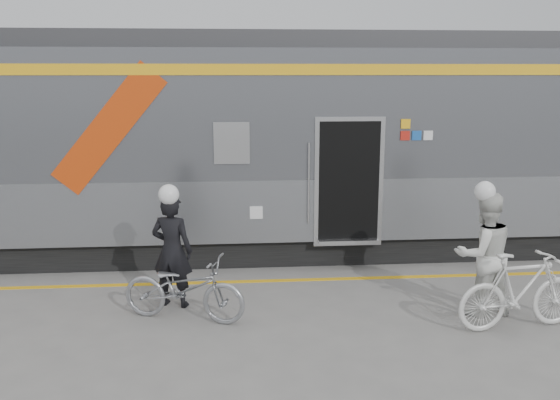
{
  "coord_description": "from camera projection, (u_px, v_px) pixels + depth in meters",
  "views": [
    {
      "loc": [
        -1.36,
        -7.19,
        3.41
      ],
      "look_at": [
        -0.65,
        1.6,
        1.5
      ],
      "focal_mm": 38.0,
      "sensor_mm": 36.0,
      "label": 1
    }
  ],
  "objects": [
    {
      "name": "bicycle_left",
      "position": [
        184.0,
        288.0,
        8.23
      ],
      "size": [
        1.88,
        1.14,
        0.93
      ],
      "primitive_type": "imported",
      "rotation": [
        0.0,
        0.0,
        1.26
      ],
      "color": "#96989D",
      "rests_on": "ground"
    },
    {
      "name": "safety_strip",
      "position": [
        316.0,
        279.0,
        9.93
      ],
      "size": [
        24.0,
        0.12,
        0.01
      ],
      "primitive_type": "cube",
      "color": "#F1AF15",
      "rests_on": "ground"
    },
    {
      "name": "helmet_woman",
      "position": [
        489.0,
        182.0,
        8.15
      ],
      "size": [
        0.28,
        0.28,
        0.28
      ],
      "primitive_type": "sphere",
      "color": "white",
      "rests_on": "woman"
    },
    {
      "name": "helmet_man",
      "position": [
        169.0,
        184.0,
        8.46
      ],
      "size": [
        0.29,
        0.29,
        0.29
      ],
      "primitive_type": "sphere",
      "color": "white",
      "rests_on": "man"
    },
    {
      "name": "train",
      "position": [
        222.0,
        144.0,
        11.36
      ],
      "size": [
        24.0,
        3.17,
        4.1
      ],
      "color": "black",
      "rests_on": "ground"
    },
    {
      "name": "bicycle_right",
      "position": [
        520.0,
        291.0,
        7.93
      ],
      "size": [
        1.84,
        0.73,
        1.08
      ],
      "primitive_type": "imported",
      "rotation": [
        0.0,
        0.0,
        1.7
      ],
      "color": "silver",
      "rests_on": "ground"
    },
    {
      "name": "woman",
      "position": [
        483.0,
        254.0,
        8.37
      ],
      "size": [
        0.94,
        0.78,
        1.78
      ],
      "primitive_type": "imported",
      "rotation": [
        0.0,
        0.0,
        3.27
      ],
      "color": "silver",
      "rests_on": "ground"
    },
    {
      "name": "man",
      "position": [
        172.0,
        251.0,
        8.67
      ],
      "size": [
        0.71,
        0.58,
        1.69
      ],
      "primitive_type": "imported",
      "rotation": [
        0.0,
        0.0,
        2.83
      ],
      "color": "black",
      "rests_on": "ground"
    },
    {
      "name": "ground",
      "position": [
        339.0,
        335.0,
        7.83
      ],
      "size": [
        90.0,
        90.0,
        0.0
      ],
      "primitive_type": "plane",
      "color": "slate",
      "rests_on": "ground"
    }
  ]
}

